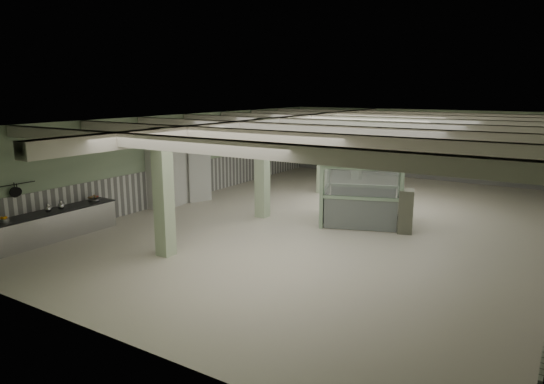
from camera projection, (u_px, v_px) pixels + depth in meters
The scene contains 33 objects.
floor at pixel (336, 220), 17.45m from camera, with size 20.00×20.00×0.00m, color beige.
ceiling at pixel (338, 119), 16.70m from camera, with size 14.00×20.00×0.02m, color silver.
wall_back at pixel (417, 144), 25.36m from camera, with size 14.00×0.02×3.60m, color #A7C19A.
wall_front at pixel (106, 247), 8.79m from camera, with size 14.00×0.02×3.60m, color #A7C19A.
wall_left at pixel (187, 156), 20.71m from camera, with size 0.02×20.00×3.60m, color #A7C19A.
wainscot_left at pixel (188, 181), 20.92m from camera, with size 0.05×19.90×1.50m, color silver.
wainscot_back at pixel (416, 164), 25.56m from camera, with size 13.90×0.05×1.50m, color silver.
girder at pixel (277, 123), 18.05m from camera, with size 0.45×19.90×0.40m, color beige.
beam_a at pixel (195, 145), 10.52m from camera, with size 13.90×0.35×0.32m, color beige.
beam_b at pixel (258, 136), 12.59m from camera, with size 13.90×0.35×0.32m, color beige.
beam_c at pixel (304, 129), 14.67m from camera, with size 13.90×0.35×0.32m, color beige.
beam_d at pixel (338, 124), 16.74m from camera, with size 13.90×0.35×0.32m, color beige.
beam_e at pixel (365, 121), 18.81m from camera, with size 13.90×0.35×0.32m, color beige.
beam_f at pixel (387, 118), 20.88m from camera, with size 13.90×0.35×0.32m, color beige.
beam_g at pixel (404, 115), 22.96m from camera, with size 13.90×0.35×0.32m, color beige.
column_a at pixel (163, 193), 13.40m from camera, with size 0.42×0.42×3.60m, color #B4CAA3.
column_b at pixel (262, 169), 17.55m from camera, with size 0.42×0.42×3.60m, color #B4CAA3.
column_c at pixel (323, 153), 21.69m from camera, with size 0.42×0.42×3.60m, color #B4CAA3.
column_d at pixel (358, 145), 25.01m from camera, with size 0.42×0.42×3.60m, color #B4CAA3.
hook_rail at pixel (16, 184), 14.36m from camera, with size 0.02×0.02×1.20m, color black.
pendant_front at pixel (275, 151), 12.41m from camera, with size 0.44×0.44×0.22m, color #2D3A2B.
pendant_mid at pixel (357, 135), 16.97m from camera, with size 0.44×0.44×0.22m, color #2D3A2B.
pendant_back at pixel (401, 126), 21.12m from camera, with size 0.44×0.44×0.22m, color #2D3A2B.
prep_counter at pixel (47, 227), 14.95m from camera, with size 0.82×4.68×0.91m.
pitcher_near at pixel (61, 205), 15.19m from camera, with size 0.20×0.23×0.30m, color #AEADB2, non-canonical shape.
pitcher_far at pixel (48, 208), 14.85m from camera, with size 0.18×0.21×0.27m, color #AEADB2, non-canonical shape.
veg_colander at pixel (94, 198), 16.40m from camera, with size 0.42×0.42×0.19m, color #434248, non-canonical shape.
orange_bowl at pixel (4, 220), 13.82m from camera, with size 0.25×0.25×0.09m, color #B2B2B7.
skillet_near at pixel (15, 192), 14.32m from camera, with size 0.32×0.32×0.04m, color black.
skillet_far at pixel (17, 192), 14.38m from camera, with size 0.27×0.27×0.04m, color black.
walkin_cooler at pixel (177, 174), 19.74m from camera, with size 1.04×2.68×2.46m.
guard_booth at pixel (363, 178), 16.83m from camera, with size 3.47×3.21×2.39m.
filing_cabinet at pixel (406, 211), 15.82m from camera, with size 0.46×0.66×1.43m, color #5E6050.
Camera 1 is at (7.01, -15.51, 4.61)m, focal length 32.00 mm.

